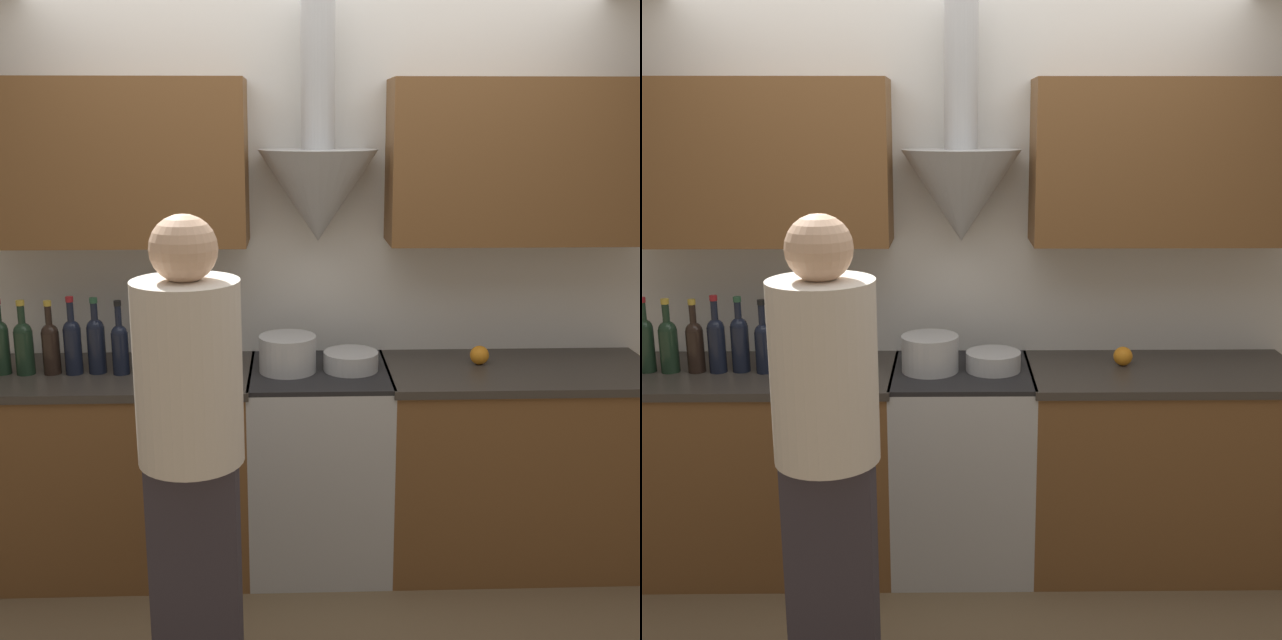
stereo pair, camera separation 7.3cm
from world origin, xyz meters
The scene contains 18 objects.
ground_plane centered at (0.00, 0.00, 0.00)m, with size 12.00×12.00×0.00m, color brown.
wall_back centered at (0.01, 0.60, 1.46)m, with size 8.40×0.52×2.60m.
counter_left centered at (-0.88, 0.33, 0.46)m, with size 1.16×0.62×0.91m.
counter_right centered at (0.90, 0.33, 0.46)m, with size 1.21×0.62×0.91m.
stove_range centered at (0.00, 0.33, 0.46)m, with size 0.61×0.60×0.91m.
wine_bottle_0 centered at (-1.37, 0.32, 1.05)m, with size 0.07×0.07×0.33m.
wine_bottle_1 centered at (-1.27, 0.32, 1.04)m, with size 0.08×0.08×0.33m.
wine_bottle_2 centered at (-1.15, 0.31, 1.04)m, with size 0.07×0.07×0.32m.
wine_bottle_3 centered at (-1.06, 0.31, 1.05)m, with size 0.08×0.08×0.34m.
wine_bottle_4 centered at (-0.96, 0.32, 1.05)m, with size 0.08×0.08×0.33m.
wine_bottle_5 centered at (-0.86, 0.30, 1.04)m, with size 0.07×0.07×0.32m.
wine_bottle_6 centered at (-0.76, 0.31, 1.04)m, with size 0.08×0.08×0.32m.
wine_bottle_7 centered at (-0.66, 0.32, 1.04)m, with size 0.07×0.07×0.33m.
wine_bottle_8 centered at (-0.57, 0.32, 1.05)m, with size 0.07×0.07×0.36m.
stock_pot centered at (-0.14, 0.31, 0.99)m, with size 0.25×0.25×0.16m.
mixing_bowl centered at (0.14, 0.32, 0.95)m, with size 0.24×0.24×0.08m.
orange_fruit centered at (0.72, 0.39, 0.95)m, with size 0.09×0.09×0.09m.
person_foreground_left centered at (-0.44, -0.67, 0.95)m, with size 0.33×0.33×1.71m.
Camera 1 is at (-0.11, -3.03, 1.98)m, focal length 45.00 mm.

